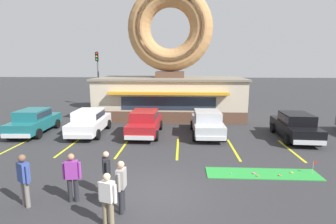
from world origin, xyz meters
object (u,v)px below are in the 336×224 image
Objects in this scene: car_black at (295,125)px; car_teal at (34,120)px; pedestrian_clipboard_woman at (108,198)px; trash_bin at (93,115)px; pedestrian_leather_jacket_man at (121,184)px; car_white at (89,121)px; putting_flag_pin at (314,164)px; car_silver at (207,122)px; pedestrian_hooded_kid at (72,175)px; car_red at (145,122)px; traffic_light_pole at (98,72)px; golf_ball at (231,173)px; pedestrian_blue_sweater_man at (106,171)px; pedestrian_beanie_man at (24,178)px.

car_teal is at bearing 178.66° from car_black.
pedestrian_clipboard_woman is 14.39m from trash_bin.
car_white is at bearing 115.03° from pedestrian_leather_jacket_man.
putting_flag_pin is 8.47m from pedestrian_clipboard_woman.
car_silver is 9.94m from pedestrian_hooded_kid.
car_red is at bearing -178.56° from car_silver.
pedestrian_clipboard_woman is at bearing -51.60° from car_teal.
traffic_light_pole is (-10.48, 10.97, 2.84)m from car_silver.
car_black is (1.40, 5.33, 0.43)m from putting_flag_pin.
car_white is at bearing 0.84° from car_teal.
car_teal reaches higher than golf_ball.
car_teal reaches higher than pedestrian_clipboard_woman.
golf_ball is 10.05m from car_white.
pedestrian_hooded_kid is 1.84m from pedestrian_leather_jacket_man.
car_black reaches higher than trash_bin.
putting_flag_pin is at bearing 2.96° from golf_ball.
golf_ball is 0.03× the size of pedestrian_clipboard_woman.
golf_ball is 7.35m from car_black.
pedestrian_blue_sweater_man reaches higher than trash_bin.
golf_ball is 0.01× the size of car_white.
golf_ball is at bearing -177.04° from putting_flag_pin.
traffic_light_pole reaches higher than pedestrian_beanie_man.
traffic_light_pole is (-6.50, 11.07, 2.84)m from car_red.
car_teal is at bearing -179.80° from car_red.
pedestrian_leather_jacket_man is (-8.67, -8.52, 0.05)m from car_black.
traffic_light_pole is at bearing 130.46° from putting_flag_pin.
car_white is 4.74× the size of trash_bin.
pedestrian_leather_jacket_man is (4.18, -8.96, 0.05)m from car_white.
pedestrian_leather_jacket_man is at bearing -48.56° from car_teal.
car_silver is (-5.25, 0.51, 0.00)m from car_black.
car_red is 9.14m from pedestrian_beanie_man.
car_silver is 10.43m from pedestrian_clipboard_woman.
golf_ball is at bearing -46.86° from trash_bin.
car_red is 8.47m from pedestrian_hooded_kid.
pedestrian_leather_jacket_man is (7.86, -8.91, 0.05)m from car_teal.
car_white is (-11.46, 5.77, 0.43)m from putting_flag_pin.
car_silver is 11.28m from car_teal.
putting_flag_pin is at bearing 16.18° from pedestrian_beanie_man.
pedestrian_hooded_kid reaches higher than trash_bin.
pedestrian_hooded_kid is 1.05× the size of pedestrian_clipboard_woman.
pedestrian_beanie_man is (-1.39, -0.38, 0.05)m from pedestrian_hooded_kid.
car_red is 3.98m from car_silver.
car_teal reaches higher than putting_flag_pin.
traffic_light_pole is (0.80, 11.10, 2.84)m from car_teal.
car_black is 5.28m from car_silver.
pedestrian_blue_sweater_man reaches higher than putting_flag_pin.
putting_flag_pin is 0.33× the size of pedestrian_hooded_kid.
golf_ball is at bearing 37.88° from pedestrian_leather_jacket_man.
car_black is 12.16m from pedestrian_leather_jacket_man.
car_teal is at bearing -124.44° from trash_bin.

